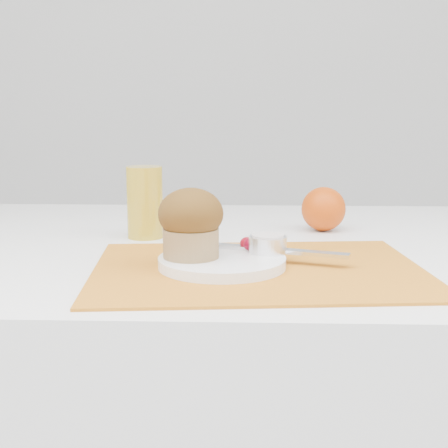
{
  "coord_description": "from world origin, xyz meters",
  "views": [
    {
      "loc": [
        -0.01,
        -0.98,
        0.97
      ],
      "look_at": [
        -0.04,
        -0.05,
        0.8
      ],
      "focal_mm": 50.0,
      "sensor_mm": 36.0,
      "label": 1
    }
  ],
  "objects_px": {
    "orange": "(323,209)",
    "juice_glass": "(145,202)",
    "table": "(251,446)",
    "muffin": "(191,222)",
    "plate": "(222,262)"
  },
  "relations": [
    {
      "from": "table",
      "to": "orange",
      "type": "distance_m",
      "value": 0.45
    },
    {
      "from": "orange",
      "to": "juice_glass",
      "type": "bearing_deg",
      "value": -167.26
    },
    {
      "from": "table",
      "to": "muffin",
      "type": "bearing_deg",
      "value": -115.01
    },
    {
      "from": "plate",
      "to": "juice_glass",
      "type": "distance_m",
      "value": 0.26
    },
    {
      "from": "muffin",
      "to": "plate",
      "type": "bearing_deg",
      "value": 3.18
    },
    {
      "from": "plate",
      "to": "orange",
      "type": "relative_size",
      "value": 2.21
    },
    {
      "from": "orange",
      "to": "juice_glass",
      "type": "distance_m",
      "value": 0.32
    },
    {
      "from": "plate",
      "to": "juice_glass",
      "type": "xyz_separation_m",
      "value": [
        -0.14,
        0.22,
        0.05
      ]
    },
    {
      "from": "muffin",
      "to": "table",
      "type": "bearing_deg",
      "value": 64.99
    },
    {
      "from": "juice_glass",
      "to": "muffin",
      "type": "distance_m",
      "value": 0.24
    },
    {
      "from": "orange",
      "to": "muffin",
      "type": "bearing_deg",
      "value": -126.95
    },
    {
      "from": "orange",
      "to": "muffin",
      "type": "height_order",
      "value": "muffin"
    },
    {
      "from": "table",
      "to": "orange",
      "type": "bearing_deg",
      "value": 38.27
    },
    {
      "from": "table",
      "to": "plate",
      "type": "height_order",
      "value": "plate"
    },
    {
      "from": "table",
      "to": "muffin",
      "type": "relative_size",
      "value": 12.39
    }
  ]
}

